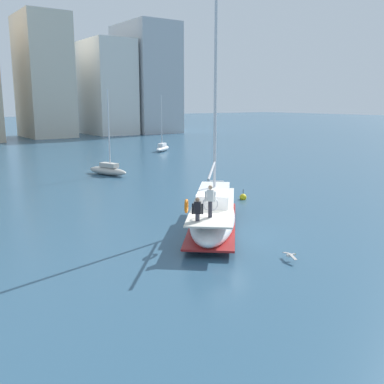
# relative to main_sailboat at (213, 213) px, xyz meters

# --- Properties ---
(ground_plane) EXTENTS (400.00, 400.00, 0.00)m
(ground_plane) POSITION_rel_main_sailboat_xyz_m (-0.56, -1.38, -0.92)
(ground_plane) COLOR #2D516B
(main_sailboat) EXTENTS (8.10, 8.83, 14.04)m
(main_sailboat) POSITION_rel_main_sailboat_xyz_m (0.00, 0.00, 0.00)
(main_sailboat) COLOR white
(main_sailboat) RESTS_ON ground
(moored_sloop_far) EXTENTS (4.21, 3.78, 7.83)m
(moored_sloop_far) POSITION_rel_main_sailboat_xyz_m (18.33, 35.15, -0.38)
(moored_sloop_far) COLOR silver
(moored_sloop_far) RESTS_ON ground
(moored_cutter_left) EXTENTS (2.65, 4.94, 8.10)m
(moored_cutter_left) POSITION_rel_main_sailboat_xyz_m (3.13, 20.45, -0.37)
(moored_cutter_left) COLOR #B7B2A8
(moored_cutter_left) RESTS_ON ground
(seagull) EXTENTS (0.50, 1.04, 0.17)m
(seagull) POSITION_rel_main_sailboat_xyz_m (-0.20, -5.83, -0.66)
(seagull) COLOR silver
(seagull) RESTS_ON ground
(mooring_buoy) EXTENTS (0.51, 0.51, 0.85)m
(mooring_buoy) POSITION_rel_main_sailboat_xyz_m (6.50, 4.81, -0.76)
(mooring_buoy) COLOR yellow
(mooring_buoy) RESTS_ON ground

